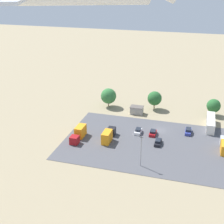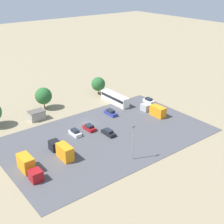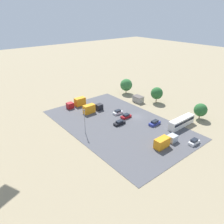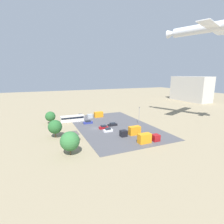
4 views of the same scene
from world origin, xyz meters
name	(u,v)px [view 4 (image 4 of 4)]	position (x,y,z in m)	size (l,w,h in m)	color
ground_plane	(95,129)	(0.00, 0.00, 0.00)	(400.00, 400.00, 0.00)	gray
parking_lot_surface	(114,126)	(0.00, 9.61, 0.04)	(54.91, 33.74, 0.08)	#4C4C51
shed_building	(74,136)	(10.17, -11.38, 1.39)	(4.74, 3.26, 2.77)	#9E998E
bus	(72,118)	(-15.77, -6.89, 1.85)	(2.61, 11.94, 3.28)	silver
parked_car_0	(113,124)	(-0.76, 9.26, 0.71)	(1.79, 4.50, 1.51)	black
parked_car_1	(88,122)	(-9.02, -0.49, 0.77)	(1.83, 4.63, 1.65)	navy
parked_car_2	(108,130)	(6.41, 3.91, 0.75)	(1.83, 4.01, 1.61)	silver
parked_car_3	(104,127)	(1.69, 3.76, 0.73)	(1.98, 4.10, 1.57)	maroon
parked_car_4	(81,116)	(-25.02, -0.38, 0.75)	(1.77, 4.04, 1.61)	silver
parked_truck_0	(148,138)	(23.38, 12.44, 1.65)	(2.46, 8.53, 3.44)	maroon
parked_truck_1	(131,131)	(14.32, 10.95, 1.66)	(2.32, 8.69, 3.46)	black
parked_truck_2	(96,115)	(-19.83, 7.45, 1.48)	(2.47, 9.07, 3.06)	#ADB2B7
tree_near_shed	(70,141)	(22.02, -14.89, 4.37)	(5.92, 5.92, 7.34)	brown
tree_apron_mid	(55,127)	(4.71, -17.40, 4.34)	(5.34, 5.34, 7.01)	brown
tree_apron_far	(50,116)	(-16.58, -17.46, 3.74)	(4.93, 4.93, 6.21)	brown
light_pole_lot_centre	(139,115)	(1.98, 22.23, 4.82)	(0.90, 0.28, 8.62)	gray
horizon_parking_garage	(190,89)	(-46.91, 108.42, 11.16)	(38.15, 13.63, 22.33)	beige
airplane	(211,27)	(13.32, 50.96, 44.64)	(38.86, 32.46, 9.82)	silver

